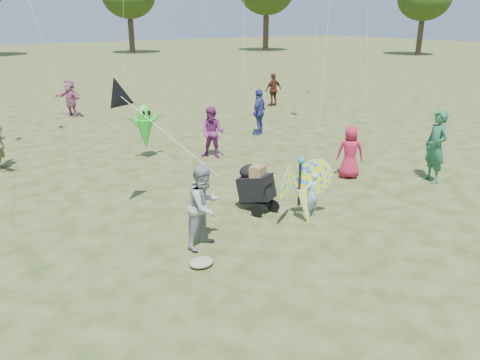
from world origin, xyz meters
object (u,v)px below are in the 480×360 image
crowd_j (70,98)px  crowd_f (436,147)px  crowd_a (350,152)px  crowd_c (259,112)px  adult_man (204,206)px  crowd_e (212,133)px  butterfly_kite (302,190)px  alien_kite (145,129)px  jogging_stroller (255,185)px  crowd_h (273,90)px  child_girl (312,194)px

crowd_j → crowd_f: bearing=-2.5°
crowd_a → crowd_c: size_ratio=0.85×
adult_man → crowd_j: bearing=60.4°
crowd_j → crowd_e: bearing=-12.1°
butterfly_kite → alien_kite: size_ratio=1.00×
jogging_stroller → adult_man: bearing=-179.6°
crowd_e → crowd_h: 9.49m
crowd_a → crowd_h: (5.30, 9.88, 0.08)m
crowd_c → butterfly_kite: crowd_c is taller
crowd_h → alien_kite: size_ratio=0.94×
crowd_c → jogging_stroller: crowd_c is taller
adult_man → jogging_stroller: adult_man is taller
child_girl → crowd_c: (3.79, 6.89, 0.34)m
crowd_e → butterfly_kite: (-1.04, -5.32, -0.09)m
crowd_c → child_girl: bearing=30.5°
crowd_e → crowd_j: size_ratio=0.98×
adult_man → alien_kite: (1.59, 6.20, 0.13)m
crowd_e → crowd_f: crowd_f is taller
crowd_a → crowd_h: crowd_h is taller
alien_kite → adult_man: bearing=-104.4°
crowd_f → jogging_stroller: bearing=-84.0°
crowd_a → crowd_h: size_ratio=0.90×
adult_man → crowd_c: crowd_c is taller
crowd_f → crowd_h: bearing=-178.4°
crowd_a → butterfly_kite: 3.42m
crowd_h → crowd_j: crowd_j is taller
jogging_stroller → butterfly_kite: bearing=-93.3°
crowd_a → butterfly_kite: size_ratio=0.85×
crowd_f → crowd_a: bearing=-114.3°
crowd_f → alien_kite: 8.54m
adult_man → child_girl: bearing=-26.1°
crowd_c → crowd_f: (0.57, -7.08, 0.11)m
crowd_e → crowd_j: (-1.74, 9.26, 0.02)m
crowd_h → crowd_j: 9.67m
crowd_h → butterfly_kite: (-8.41, -11.30, -0.09)m
crowd_e → butterfly_kite: crowd_e is taller
crowd_a → crowd_f: bearing=178.6°
crowd_a → crowd_c: (1.05, 5.53, 0.13)m
crowd_e → butterfly_kite: size_ratio=0.94×
crowd_c → crowd_h: crowd_c is taller
crowd_f → jogging_stroller: (-5.17, 1.24, -0.37)m
child_girl → jogging_stroller: size_ratio=0.92×
child_girl → crowd_c: 7.87m
crowd_a → alien_kite: (-3.87, 4.99, 0.23)m
crowd_h → crowd_e: bearing=39.9°
butterfly_kite → jogging_stroller: bearing=111.6°
crowd_c → crowd_f: bearing=63.9°
child_girl → crowd_f: bearing=171.1°
jogging_stroller → alien_kite: bearing=68.7°
crowd_a → crowd_h: 11.21m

